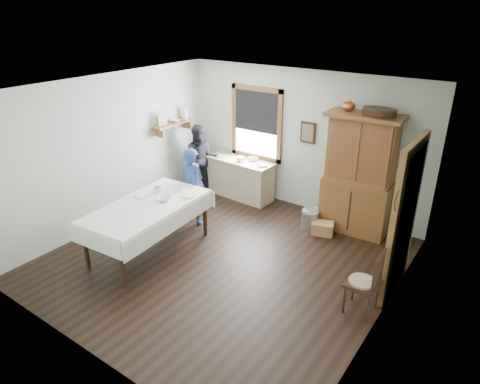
# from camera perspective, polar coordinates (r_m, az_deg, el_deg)

# --- Properties ---
(room) EXTENTS (5.01, 5.01, 2.70)m
(room) POSITION_cam_1_polar(r_m,az_deg,el_deg) (6.34, -2.44, 1.35)
(room) COLOR black
(room) RESTS_ON ground
(window) EXTENTS (1.18, 0.07, 1.48)m
(window) POSITION_cam_1_polar(r_m,az_deg,el_deg) (8.71, 2.21, 9.59)
(window) COLOR white
(window) RESTS_ON room
(doorway) EXTENTS (0.09, 1.14, 2.22)m
(doorway) POSITION_cam_1_polar(r_m,az_deg,el_deg) (6.17, 21.19, -2.92)
(doorway) COLOR #43392F
(doorway) RESTS_ON room
(wall_shelf) EXTENTS (0.24, 1.00, 0.44)m
(wall_shelf) POSITION_cam_1_polar(r_m,az_deg,el_deg) (8.85, -8.70, 9.22)
(wall_shelf) COLOR brown
(wall_shelf) RESTS_ON room
(framed_picture) EXTENTS (0.30, 0.04, 0.40)m
(framed_picture) POSITION_cam_1_polar(r_m,az_deg,el_deg) (8.18, 9.02, 7.82)
(framed_picture) COLOR #332012
(framed_picture) RESTS_ON room
(rug_beater) EXTENTS (0.01, 0.27, 0.27)m
(rug_beater) POSITION_cam_1_polar(r_m,az_deg,el_deg) (5.46, 20.45, 0.14)
(rug_beater) COLOR black
(rug_beater) RESTS_ON room
(work_counter) EXTENTS (1.46, 0.61, 0.82)m
(work_counter) POSITION_cam_1_polar(r_m,az_deg,el_deg) (8.95, 0.10, 1.81)
(work_counter) COLOR tan
(work_counter) RESTS_ON room
(china_hutch) EXTENTS (1.27, 0.64, 2.13)m
(china_hutch) POSITION_cam_1_polar(r_m,az_deg,el_deg) (7.64, 15.53, 2.22)
(china_hutch) COLOR brown
(china_hutch) RESTS_ON room
(dining_table) EXTENTS (1.25, 2.17, 0.84)m
(dining_table) POSITION_cam_1_polar(r_m,az_deg,el_deg) (7.14, -12.05, -4.72)
(dining_table) COLOR white
(dining_table) RESTS_ON room
(spindle_chair) EXTENTS (0.45, 0.45, 0.96)m
(spindle_chair) POSITION_cam_1_polar(r_m,az_deg,el_deg) (5.88, 16.07, -11.33)
(spindle_chair) COLOR #332012
(spindle_chair) RESTS_ON room
(pail) EXTENTS (0.37, 0.37, 0.34)m
(pail) POSITION_cam_1_polar(r_m,az_deg,el_deg) (7.90, 9.33, -3.61)
(pail) COLOR #9CA0A4
(pail) RESTS_ON room
(wicker_basket) EXTENTS (0.44, 0.37, 0.22)m
(wicker_basket) POSITION_cam_1_polar(r_m,az_deg,el_deg) (7.76, 10.93, -4.76)
(wicker_basket) COLOR #A9824C
(wicker_basket) RESTS_ON room
(woman_blue) EXTENTS (0.50, 0.34, 1.35)m
(woman_blue) POSITION_cam_1_polar(r_m,az_deg,el_deg) (7.82, -6.35, 0.39)
(woman_blue) COLOR navy
(woman_blue) RESTS_ON room
(figure_dark) EXTENTS (0.86, 0.84, 1.40)m
(figure_dark) POSITION_cam_1_polar(r_m,az_deg,el_deg) (9.02, -5.18, 3.88)
(figure_dark) COLOR black
(figure_dark) RESTS_ON room
(table_cup_a) EXTENTS (0.16, 0.16, 0.10)m
(table_cup_a) POSITION_cam_1_polar(r_m,az_deg,el_deg) (7.36, -10.99, 0.35)
(table_cup_a) COLOR silver
(table_cup_a) RESTS_ON dining_table
(table_cup_b) EXTENTS (0.14, 0.14, 0.10)m
(table_cup_b) POSITION_cam_1_polar(r_m,az_deg,el_deg) (7.34, -7.99, 0.54)
(table_cup_b) COLOR silver
(table_cup_b) RESTS_ON dining_table
(table_bowl) EXTENTS (0.30, 0.30, 0.06)m
(table_bowl) POSITION_cam_1_polar(r_m,az_deg,el_deg) (7.03, -10.09, -0.91)
(table_bowl) COLOR silver
(table_bowl) RESTS_ON dining_table
(counter_book) EXTENTS (0.27, 0.28, 0.02)m
(counter_book) POSITION_cam_1_polar(r_m,az_deg,el_deg) (8.52, 2.34, 3.65)
(counter_book) COLOR #6F644A
(counter_book) RESTS_ON work_counter
(counter_bowl) EXTENTS (0.23, 0.23, 0.07)m
(counter_bowl) POSITION_cam_1_polar(r_m,az_deg,el_deg) (8.77, 1.80, 4.44)
(counter_bowl) COLOR silver
(counter_bowl) RESTS_ON work_counter
(shelf_bowl) EXTENTS (0.22, 0.22, 0.05)m
(shelf_bowl) POSITION_cam_1_polar(r_m,az_deg,el_deg) (8.85, -8.65, 9.39)
(shelf_bowl) COLOR silver
(shelf_bowl) RESTS_ON wall_shelf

